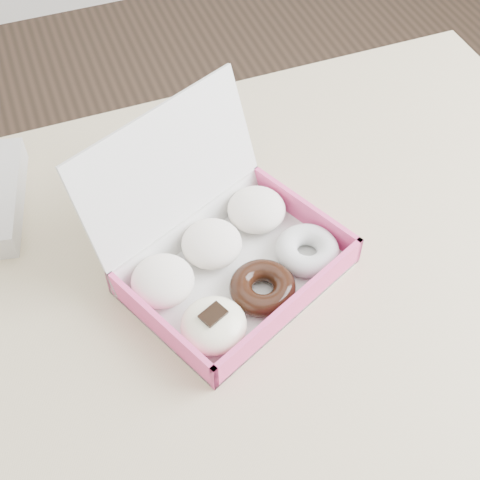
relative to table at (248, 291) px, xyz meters
name	(u,v)px	position (x,y,z in m)	size (l,w,h in m)	color
ground	(245,456)	(0.00, 0.00, -0.67)	(4.00, 4.00, 0.00)	black
table	(248,291)	(0.00, 0.00, 0.00)	(1.20, 0.80, 0.75)	tan
donut_box	(226,256)	(-0.04, -0.01, 0.11)	(0.38, 0.37, 0.21)	silver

